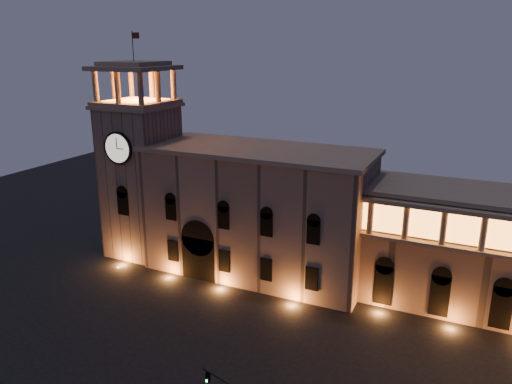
{
  "coord_description": "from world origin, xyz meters",
  "views": [
    {
      "loc": [
        25.08,
        -36.44,
        30.71
      ],
      "look_at": [
        0.54,
        16.0,
        13.48
      ],
      "focal_mm": 35.0,
      "sensor_mm": 36.0,
      "label": 1
    }
  ],
  "objects": [
    {
      "name": "ground",
      "position": [
        0.0,
        0.0,
        0.0
      ],
      "size": [
        160.0,
        160.0,
        0.0
      ],
      "primitive_type": "plane",
      "color": "black",
      "rests_on": "ground"
    },
    {
      "name": "government_building",
      "position": [
        -2.08,
        21.93,
        8.77
      ],
      "size": [
        30.8,
        12.8,
        17.6
      ],
      "color": "#8A6D5A",
      "rests_on": "ground"
    },
    {
      "name": "clock_tower",
      "position": [
        -20.5,
        20.98,
        12.5
      ],
      "size": [
        9.8,
        9.8,
        32.4
      ],
      "color": "#8A6D5A",
      "rests_on": "ground"
    }
  ]
}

